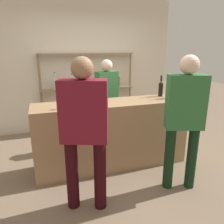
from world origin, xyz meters
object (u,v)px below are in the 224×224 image
(counter_bottle_1, at_px, (170,90))
(customer_left, at_px, (84,126))
(wine_glass, at_px, (60,100))
(cork_jar, at_px, (96,99))
(customer_right, at_px, (185,114))
(counter_bottle_0, at_px, (91,93))
(counter_bottle_2, at_px, (161,88))
(server_behind_counter, at_px, (107,96))

(counter_bottle_1, height_order, customer_left, customer_left)
(wine_glass, height_order, cork_jar, same)
(cork_jar, bearing_deg, customer_right, -40.46)
(counter_bottle_0, relative_size, counter_bottle_1, 0.99)
(counter_bottle_1, xyz_separation_m, counter_bottle_2, (-0.07, 0.18, 0.00))
(counter_bottle_2, relative_size, customer_right, 0.21)
(counter_bottle_0, height_order, wine_glass, counter_bottle_0)
(counter_bottle_0, relative_size, customer_right, 0.20)
(counter_bottle_1, relative_size, wine_glass, 2.23)
(wine_glass, distance_m, customer_right, 1.56)
(counter_bottle_0, xyz_separation_m, server_behind_counter, (0.43, 0.67, -0.20))
(cork_jar, height_order, customer_left, customer_left)
(wine_glass, height_order, server_behind_counter, server_behind_counter)
(counter_bottle_0, relative_size, customer_left, 0.21)
(counter_bottle_0, bearing_deg, server_behind_counter, 57.13)
(wine_glass, relative_size, customer_right, 0.09)
(counter_bottle_1, bearing_deg, counter_bottle_0, 173.90)
(counter_bottle_0, height_order, counter_bottle_2, counter_bottle_2)
(cork_jar, bearing_deg, counter_bottle_0, 102.37)
(server_behind_counter, xyz_separation_m, customer_left, (-0.72, -1.60, 0.05))
(counter_bottle_1, xyz_separation_m, customer_left, (-1.51, -0.80, -0.16))
(counter_bottle_1, height_order, counter_bottle_2, same)
(counter_bottle_0, bearing_deg, cork_jar, -77.63)
(counter_bottle_2, xyz_separation_m, customer_right, (-0.22, -0.97, -0.14))
(counter_bottle_1, distance_m, customer_left, 1.72)
(server_behind_counter, bearing_deg, customer_left, -41.18)
(cork_jar, height_order, server_behind_counter, server_behind_counter)
(counter_bottle_2, bearing_deg, cork_jar, -169.94)
(wine_glass, bearing_deg, customer_right, -25.40)
(server_behind_counter, xyz_separation_m, customer_right, (0.51, -1.60, 0.06))
(counter_bottle_1, relative_size, counter_bottle_2, 1.00)
(counter_bottle_0, distance_m, customer_left, 0.98)
(server_behind_counter, bearing_deg, counter_bottle_1, 27.88)
(server_behind_counter, bearing_deg, counter_bottle_2, 32.49)
(cork_jar, relative_size, customer_left, 0.09)
(customer_left, bearing_deg, counter_bottle_2, -36.41)
(counter_bottle_2, bearing_deg, server_behind_counter, 139.43)
(cork_jar, bearing_deg, customer_left, -112.55)
(server_behind_counter, bearing_deg, counter_bottle_0, -49.82)
(counter_bottle_0, height_order, server_behind_counter, server_behind_counter)
(wine_glass, bearing_deg, counter_bottle_2, 10.58)
(counter_bottle_2, bearing_deg, wine_glass, -169.42)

